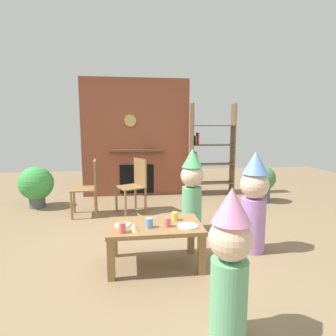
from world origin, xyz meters
name	(u,v)px	position (x,y,z in m)	size (l,w,h in m)	color
ground_plane	(160,244)	(0.00, 0.00, 0.00)	(12.00, 12.00, 0.00)	#846B4C
brick_fireplace_feature	(136,138)	(-0.23, 2.60, 1.19)	(2.20, 0.28, 2.40)	brown
bookshelf	(209,154)	(1.29, 2.40, 0.86)	(0.90, 0.28, 1.90)	brown
coffee_table	(155,231)	(-0.11, -0.52, 0.36)	(0.96, 0.58, 0.44)	olive
paper_cup_near_left	(122,228)	(-0.43, -0.71, 0.49)	(0.07, 0.07, 0.10)	#E5666B
paper_cup_near_right	(175,216)	(0.11, -0.42, 0.48)	(0.07, 0.07, 0.09)	#F2CC4C
paper_cup_center	(168,222)	(0.01, -0.60, 0.48)	(0.07, 0.07, 0.09)	#E5666B
paper_cup_far_left	(149,223)	(-0.17, -0.60, 0.49)	(0.07, 0.07, 0.10)	#669EE0
paper_plate_front	(123,225)	(-0.43, -0.51, 0.44)	(0.16, 0.16, 0.01)	white
paper_plate_rear	(188,226)	(0.21, -0.63, 0.44)	(0.21, 0.21, 0.01)	white
birthday_cake_slice	(134,226)	(-0.32, -0.67, 0.48)	(0.10, 0.10, 0.09)	#EAC68C
table_fork	(153,218)	(-0.11, -0.34, 0.44)	(0.15, 0.02, 0.01)	silver
child_with_cone_hat	(230,261)	(0.30, -1.60, 0.55)	(0.29, 0.29, 1.05)	#66B27F
child_in_pink	(254,199)	(1.04, -0.33, 0.61)	(0.32, 0.32, 1.16)	#B27FCC
child_by_the_chairs	(192,188)	(0.49, 0.42, 0.60)	(0.31, 0.31, 1.14)	#66B27F
dining_chair_left	(90,184)	(-1.01, 1.28, 0.51)	(0.43, 0.43, 0.90)	olive
dining_chair_middle	(135,182)	(-0.27, 1.35, 0.51)	(0.54, 0.54, 0.90)	olive
potted_plant_tall	(263,181)	(2.14, 1.67, 0.41)	(0.47, 0.47, 0.69)	#4C5660
potted_plant_short	(36,184)	(-2.02, 1.86, 0.42)	(0.60, 0.60, 0.74)	#4C5660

